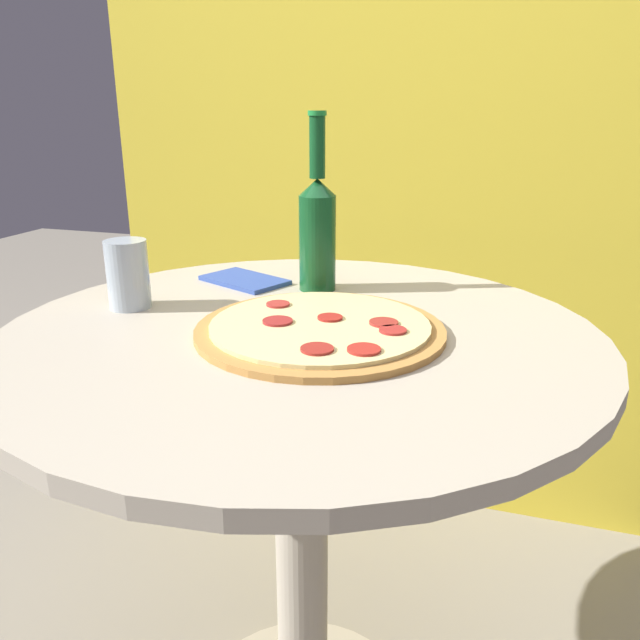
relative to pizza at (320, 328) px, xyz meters
name	(u,v)px	position (x,y,z in m)	size (l,w,h in m)	color
table	(301,437)	(-0.04, 0.01, -0.19)	(0.88, 0.88, 0.77)	#B2A893
fence_panel	(399,228)	(-0.04, 0.80, 0.00)	(1.60, 0.04, 1.57)	gold
pizza	(320,328)	(0.00, 0.00, 0.00)	(0.36, 0.36, 0.02)	#B77F3D
beer_bottle	(317,227)	(-0.07, 0.22, 0.10)	(0.06, 0.06, 0.30)	#144C23
drinking_glass	(128,274)	(-0.33, 0.03, 0.05)	(0.07, 0.07, 0.11)	#ADBCC6
napkin	(245,280)	(-0.22, 0.22, 0.00)	(0.18, 0.15, 0.01)	#334C99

